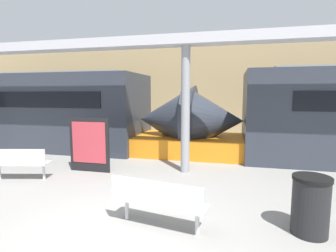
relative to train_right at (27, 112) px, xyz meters
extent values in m
plane|color=gray|center=(7.02, -6.14, -1.52)|extent=(60.00, 60.00, 0.00)
cube|color=tan|center=(7.02, 5.12, 0.98)|extent=(56.00, 0.20, 5.00)
cone|color=#2D333D|center=(8.23, 0.00, -0.20)|extent=(2.22, 2.63, 2.63)
cube|color=orange|center=(8.44, 0.00, -1.17)|extent=(1.99, 2.46, 0.70)
cube|color=#2D333D|center=(-1.03, 0.00, 0.03)|extent=(12.75, 2.90, 3.10)
cone|color=#2D333D|center=(6.45, 0.00, -0.20)|extent=(2.22, 2.63, 2.63)
cube|color=orange|center=(6.24, 0.00, -1.17)|extent=(1.99, 2.46, 0.70)
cube|color=gray|center=(-1.03, 0.00, 1.63)|extent=(11.47, 1.74, 0.10)
cube|color=silver|center=(7.72, -5.74, -1.07)|extent=(1.74, 0.73, 0.04)
cube|color=silver|center=(7.68, -5.94, -0.85)|extent=(1.67, 0.33, 0.41)
cylinder|color=silver|center=(7.05, -5.62, -1.31)|extent=(0.07, 0.07, 0.42)
cylinder|color=silver|center=(8.38, -5.86, -1.31)|extent=(0.07, 0.07, 0.42)
cube|color=silver|center=(3.40, -4.15, -1.07)|extent=(1.58, 0.76, 0.04)
cube|color=silver|center=(3.44, -4.35, -0.85)|extent=(1.49, 0.37, 0.41)
cylinder|color=silver|center=(3.99, -4.02, -1.31)|extent=(0.07, 0.07, 0.42)
cylinder|color=black|center=(10.18, -5.40, -1.06)|extent=(0.57, 0.57, 0.92)
cylinder|color=black|center=(10.18, -5.40, -0.57)|extent=(0.60, 0.60, 0.06)
cube|color=black|center=(4.82, -3.05, -0.72)|extent=(1.26, 0.06, 1.60)
cube|color=#B73842|center=(4.82, -3.08, -0.64)|extent=(1.07, 0.01, 1.22)
cylinder|color=gray|center=(7.58, -2.42, 0.32)|extent=(0.26, 0.26, 3.67)
cube|color=#B7B7BC|center=(7.58, -2.42, 2.29)|extent=(28.00, 0.60, 0.28)
camera|label=1|loc=(8.86, -9.92, 0.78)|focal=28.00mm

